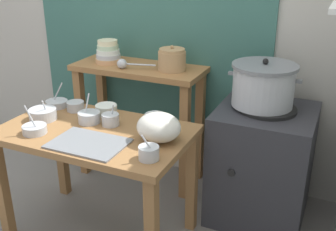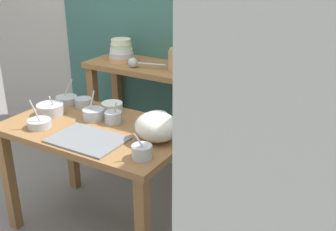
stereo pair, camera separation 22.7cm
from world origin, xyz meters
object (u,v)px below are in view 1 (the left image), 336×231
at_px(prep_bowl_2, 35,129).
at_px(prep_bowl_5, 57,103).
at_px(ladle, 123,64).
at_px(plastic_bag, 159,127).
at_px(stove_block, 262,164).
at_px(prep_bowl_8, 106,109).
at_px(back_shelf_table, 139,95).
at_px(prep_bowl_4, 110,119).
at_px(bowl_stack_enamel, 108,53).
at_px(steamer_pot, 263,85).
at_px(serving_tray, 88,143).
at_px(prep_bowl_1, 89,117).
at_px(prep_bowl_7, 155,118).
at_px(prep_table, 96,147).
at_px(clay_pot, 172,60).
at_px(prep_bowl_3, 43,114).
at_px(prep_bowl_0, 75,106).
at_px(prep_bowl_6, 149,152).

distance_m(prep_bowl_2, prep_bowl_5, 0.41).
distance_m(ladle, plastic_bag, 0.84).
bearing_deg(stove_block, prep_bowl_5, -162.68).
distance_m(plastic_bag, prep_bowl_8, 0.52).
xyz_separation_m(back_shelf_table, prep_bowl_4, (0.15, -0.65, 0.08)).
xyz_separation_m(back_shelf_table, prep_bowl_8, (0.04, -0.50, 0.07)).
relative_size(back_shelf_table, bowl_stack_enamel, 5.04).
height_order(steamer_pot, plastic_bag, steamer_pot).
height_order(serving_tray, prep_bowl_1, prep_bowl_1).
bearing_deg(steamer_pot, prep_bowl_5, -161.34).
height_order(steamer_pot, prep_bowl_7, steamer_pot).
bearing_deg(prep_table, ladle, 104.68).
height_order(back_shelf_table, serving_tray, back_shelf_table).
bearing_deg(bowl_stack_enamel, prep_bowl_5, -99.10).
bearing_deg(steamer_pot, clay_pot, 170.55).
bearing_deg(prep_bowl_5, back_shelf_table, 58.43).
bearing_deg(bowl_stack_enamel, prep_bowl_2, -85.71).
bearing_deg(prep_bowl_3, steamer_pot, 27.89).
bearing_deg(serving_tray, prep_bowl_5, 143.28).
distance_m(serving_tray, prep_bowl_1, 0.30).
xyz_separation_m(serving_tray, plastic_bag, (0.32, 0.19, 0.07)).
distance_m(clay_pot, ladle, 0.34).
height_order(prep_table, prep_bowl_0, prep_bowl_0).
bearing_deg(prep_bowl_5, prep_bowl_3, -73.43).
relative_size(stove_block, prep_bowl_7, 6.39).
bearing_deg(bowl_stack_enamel, back_shelf_table, 2.48).
relative_size(stove_block, ladle, 2.88).
distance_m(back_shelf_table, prep_bowl_2, 0.94).
distance_m(plastic_bag, prep_bowl_1, 0.49).
relative_size(steamer_pot, prep_bowl_6, 3.10).
relative_size(prep_table, prep_bowl_0, 9.91).
relative_size(steamer_pot, serving_tray, 1.12).
height_order(stove_block, prep_bowl_6, prep_bowl_6).
xyz_separation_m(prep_bowl_2, prep_bowl_6, (0.73, -0.01, 0.01)).
height_order(plastic_bag, prep_bowl_1, prep_bowl_1).
xyz_separation_m(prep_bowl_4, prep_bowl_6, (0.39, -0.28, 0.00)).
distance_m(bowl_stack_enamel, ladle, 0.21).
xyz_separation_m(steamer_pot, prep_bowl_5, (-1.25, -0.42, -0.17)).
distance_m(back_shelf_table, ladle, 0.28).
xyz_separation_m(bowl_stack_enamel, prep_bowl_4, (0.40, -0.64, -0.22)).
bearing_deg(prep_bowl_8, steamer_pot, 23.89).
xyz_separation_m(plastic_bag, prep_bowl_4, (-0.35, 0.07, -0.04)).
distance_m(prep_bowl_0, prep_bowl_3, 0.22).
height_order(steamer_pot, serving_tray, steamer_pot).
xyz_separation_m(prep_bowl_4, prep_bowl_5, (-0.48, 0.11, -0.01)).
relative_size(ladle, prep_bowl_8, 2.00).
xyz_separation_m(prep_table, stove_block, (0.86, 0.61, -0.23)).
relative_size(bowl_stack_enamel, prep_bowl_3, 1.15).
bearing_deg(stove_block, prep_bowl_6, -117.58).
height_order(bowl_stack_enamel, prep_bowl_1, bowl_stack_enamel).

